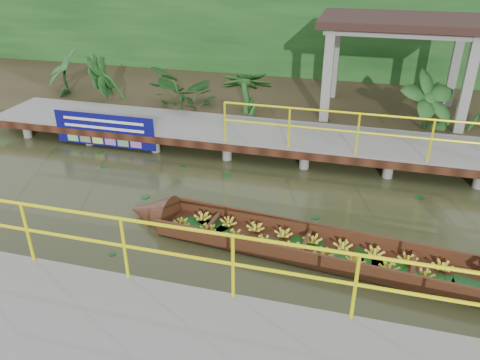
# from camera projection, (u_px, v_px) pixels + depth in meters

# --- Properties ---
(ground) EXTENTS (80.00, 80.00, 0.00)m
(ground) POSITION_uv_depth(u_px,v_px,m) (236.00, 217.00, 9.58)
(ground) COLOR #33371B
(ground) RESTS_ON ground
(land_strip) EXTENTS (30.00, 8.00, 0.45)m
(land_strip) POSITION_uv_depth(u_px,v_px,m) (295.00, 100.00, 15.93)
(land_strip) COLOR #34291A
(land_strip) RESTS_ON ground
(far_dock) EXTENTS (16.00, 2.06, 1.66)m
(far_dock) POSITION_uv_depth(u_px,v_px,m) (272.00, 136.00, 12.31)
(far_dock) COLOR gray
(far_dock) RESTS_ON ground
(pavilion) EXTENTS (4.40, 3.00, 3.00)m
(pavilion) POSITION_uv_depth(u_px,v_px,m) (400.00, 31.00, 13.03)
(pavilion) COLOR gray
(pavilion) RESTS_ON ground
(foliage_backdrop) EXTENTS (30.00, 0.80, 4.00)m
(foliage_backdrop) POSITION_uv_depth(u_px,v_px,m) (308.00, 34.00, 17.28)
(foliage_backdrop) COLOR #143F16
(foliage_backdrop) RESTS_ON ground
(vendor_boat) EXTENTS (9.21, 1.81, 2.25)m
(vendor_boat) POSITION_uv_depth(u_px,v_px,m) (383.00, 254.00, 7.95)
(vendor_boat) COLOR #391D0F
(vendor_boat) RESTS_ON ground
(blue_banner) EXTENTS (2.89, 0.04, 0.90)m
(blue_banner) POSITION_uv_depth(u_px,v_px,m) (104.00, 130.00, 12.47)
(blue_banner) COLOR #0B0B5A
(blue_banner) RESTS_ON ground
(tropical_plants) EXTENTS (14.37, 1.37, 1.72)m
(tropical_plants) POSITION_uv_depth(u_px,v_px,m) (241.00, 83.00, 13.85)
(tropical_plants) COLOR #143F16
(tropical_plants) RESTS_ON ground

